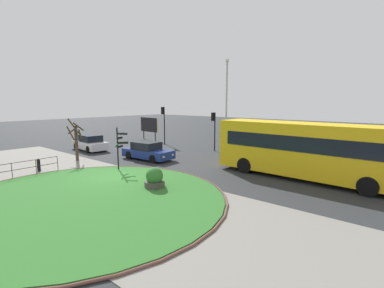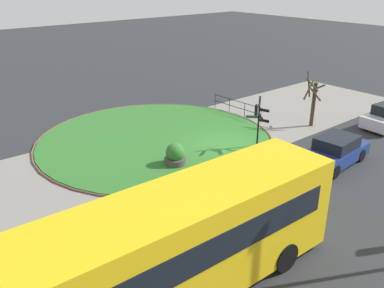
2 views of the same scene
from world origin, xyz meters
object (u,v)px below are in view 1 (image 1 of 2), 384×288
object	(u,v)px
car_near_lane	(90,143)
traffic_light_near	(163,117)
billboard_left	(149,125)
street_tree_bare	(76,139)
signpost_directional	(119,146)
lamppost_tall	(226,103)
traffic_light_far	(214,123)
bollard_foreground	(39,165)
car_far_lane	(148,151)
bus_yellow	(306,149)
planter_near_signpost	(155,179)

from	to	relation	value
car_near_lane	traffic_light_near	xyz separation A→B (m)	(2.38, 7.36, 2.25)
billboard_left	street_tree_bare	xyz separation A→B (m)	(5.17, -11.95, -0.06)
car_near_lane	billboard_left	size ratio (longest dim) A/B	1.35
signpost_directional	lamppost_tall	bearing A→B (deg)	83.08
traffic_light_far	bollard_foreground	bearing A→B (deg)	71.69
billboard_left	street_tree_bare	bearing A→B (deg)	-62.49
signpost_directional	car_far_lane	distance (m)	4.15
bus_yellow	street_tree_bare	distance (m)	16.64
traffic_light_far	traffic_light_near	bearing A→B (deg)	-1.62
bus_yellow	lamppost_tall	bearing A→B (deg)	152.95
signpost_directional	traffic_light_near	world-z (taller)	traffic_light_near
lamppost_tall	planter_near_signpost	xyz separation A→B (m)	(3.43, -11.96, -3.95)
billboard_left	planter_near_signpost	size ratio (longest dim) A/B	2.70
bus_yellow	street_tree_bare	xyz separation A→B (m)	(-15.40, -6.30, -0.10)
street_tree_bare	billboard_left	bearing A→B (deg)	113.40
signpost_directional	street_tree_bare	size ratio (longest dim) A/B	0.87
traffic_light_near	lamppost_tall	world-z (taller)	lamppost_tall
billboard_left	street_tree_bare	size ratio (longest dim) A/B	0.94
traffic_light_near	signpost_directional	bearing A→B (deg)	117.74
bollard_foreground	signpost_directional	bearing A→B (deg)	43.00
bollard_foreground	street_tree_bare	world-z (taller)	street_tree_bare
car_near_lane	car_far_lane	xyz separation A→B (m)	(7.37, 0.76, -0.03)
signpost_directional	billboard_left	distance (m)	15.61
car_near_lane	bus_yellow	bearing A→B (deg)	-166.71
bollard_foreground	street_tree_bare	distance (m)	3.81
signpost_directional	planter_near_signpost	size ratio (longest dim) A/B	2.52
bollard_foreground	traffic_light_far	size ratio (longest dim) A/B	0.24
billboard_left	street_tree_bare	distance (m)	13.02
bus_yellow	traffic_light_near	world-z (taller)	traffic_light_near
car_far_lane	billboard_left	distance (m)	11.97
billboard_left	car_far_lane	bearing A→B (deg)	-37.67
lamppost_tall	billboard_left	bearing A→B (deg)	175.81
car_near_lane	street_tree_bare	world-z (taller)	street_tree_bare
bus_yellow	lamppost_tall	distance (m)	10.45
car_near_lane	lamppost_tall	world-z (taller)	lamppost_tall
planter_near_signpost	traffic_light_far	bearing A→B (deg)	111.44
billboard_left	traffic_light_far	bearing A→B (deg)	-2.88
street_tree_bare	bollard_foreground	bearing A→B (deg)	-68.80
lamppost_tall	billboard_left	world-z (taller)	lamppost_tall
signpost_directional	car_near_lane	distance (m)	9.39
bollard_foreground	traffic_light_near	size ratio (longest dim) A/B	0.22
signpost_directional	street_tree_bare	world-z (taller)	street_tree_bare
traffic_light_far	billboard_left	bearing A→B (deg)	-8.97
planter_near_signpost	bus_yellow	bearing A→B (deg)	52.67
street_tree_bare	traffic_light_far	bearing A→B (deg)	63.09
car_near_lane	street_tree_bare	xyz separation A→B (m)	(3.66, -3.26, 1.01)
car_near_lane	street_tree_bare	size ratio (longest dim) A/B	1.27
bollard_foreground	lamppost_tall	distance (m)	15.87
traffic_light_far	signpost_directional	bearing A→B (deg)	86.83
traffic_light_near	street_tree_bare	xyz separation A→B (m)	(1.28, -10.61, -1.24)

